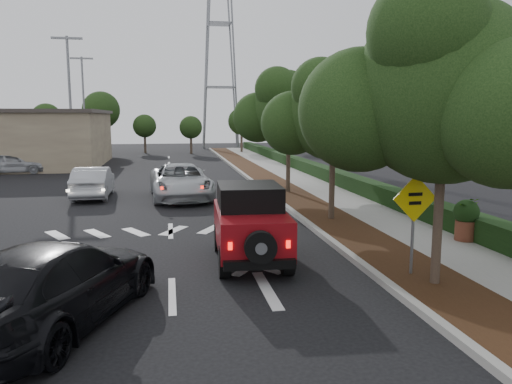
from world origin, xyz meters
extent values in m
plane|color=black|center=(0.00, 0.00, 0.00)|extent=(120.00, 120.00, 0.00)
cube|color=#9E9B93|center=(4.60, 12.00, 0.07)|extent=(0.20, 70.00, 0.15)
cube|color=black|center=(5.60, 12.00, 0.06)|extent=(1.80, 70.00, 0.12)
cube|color=gray|center=(7.50, 12.00, 0.06)|extent=(2.00, 70.00, 0.12)
cube|color=black|center=(8.90, 12.00, 0.40)|extent=(0.80, 70.00, 0.80)
cylinder|color=black|center=(1.32, 3.33, 0.37)|extent=(0.30, 0.76, 0.75)
cylinder|color=black|center=(2.78, 3.26, 0.37)|extent=(0.30, 0.76, 0.75)
cylinder|color=black|center=(1.21, 0.98, 0.37)|extent=(0.30, 0.76, 0.75)
cylinder|color=black|center=(2.66, 0.90, 0.37)|extent=(0.30, 0.76, 0.75)
cube|color=maroon|center=(1.99, 2.12, 0.89)|extent=(1.85, 3.54, 0.94)
cube|color=black|center=(2.00, 2.40, 1.66)|extent=(1.64, 1.98, 0.60)
cube|color=maroon|center=(2.06, 3.43, 0.81)|extent=(1.53, 1.04, 0.77)
cube|color=black|center=(1.90, 0.31, 0.47)|extent=(1.61, 0.25, 0.21)
cylinder|color=black|center=(1.90, 0.18, 0.89)|extent=(0.72, 0.24, 0.71)
cube|color=#FF190C|center=(1.27, 0.40, 0.89)|extent=(0.10, 0.04, 0.17)
cube|color=#FF190C|center=(2.55, 0.34, 0.89)|extent=(0.10, 0.04, 0.17)
imported|color=#B4B8BC|center=(0.50, 12.55, 0.77)|extent=(2.92, 5.73, 1.55)
imported|color=black|center=(-2.05, -1.11, 0.76)|extent=(3.78, 5.62, 1.51)
imported|color=#B2B5BB|center=(-3.43, 13.48, 0.71)|extent=(1.52, 4.30, 1.41)
imported|color=#A7A9AF|center=(-9.97, 24.53, 0.69)|extent=(4.17, 1.95, 1.38)
cylinder|color=slate|center=(5.40, 0.20, 1.16)|extent=(0.07, 0.07, 2.08)
cube|color=yellow|center=(5.40, 0.17, 1.86)|extent=(1.07, 0.08, 1.07)
cube|color=black|center=(5.40, 0.15, 1.96)|extent=(0.34, 0.03, 0.07)
cube|color=black|center=(5.40, 0.15, 1.76)|extent=(0.30, 0.02, 0.07)
cylinder|color=brown|center=(8.40, 2.79, 0.41)|extent=(0.58, 0.58, 0.58)
sphere|color=black|center=(8.40, 2.79, 0.96)|extent=(0.72, 0.72, 0.72)
imported|color=black|center=(8.40, 2.79, 1.04)|extent=(0.62, 0.54, 0.68)
camera|label=1|loc=(0.01, -10.04, 3.67)|focal=35.00mm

